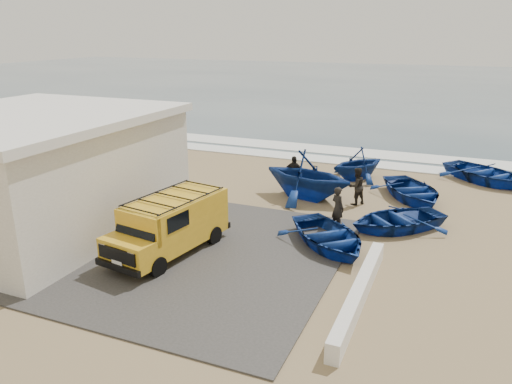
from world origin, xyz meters
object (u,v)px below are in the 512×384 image
(boat_far_left, at_px, (358,163))
(fisherman_back, at_px, (293,173))
(building, at_px, (33,171))
(fisherman_middle, at_px, (356,186))
(boat_near_right, at_px, (396,219))
(boat_mid_left, at_px, (307,175))
(parapet, at_px, (359,293))
(boat_near_left, at_px, (328,236))
(boat_mid_right, at_px, (412,190))
(boat_far_right, at_px, (485,173))
(fisherman_front, at_px, (338,208))
(van, at_px, (170,223))

(boat_far_left, relative_size, fisherman_back, 1.88)
(building, distance_m, fisherman_middle, 12.89)
(boat_near_right, relative_size, boat_mid_left, 0.92)
(parapet, height_order, boat_far_left, boat_far_left)
(boat_near_left, relative_size, fisherman_back, 2.37)
(boat_mid_right, height_order, boat_far_right, boat_far_right)
(boat_far_right, xyz_separation_m, fisherman_front, (-5.26, -8.72, 0.36))
(fisherman_front, relative_size, fisherman_middle, 1.01)
(van, relative_size, fisherman_middle, 2.94)
(boat_near_left, bearing_deg, boat_far_left, 53.19)
(boat_mid_right, bearing_deg, van, -159.20)
(van, relative_size, boat_far_left, 1.54)
(boat_near_left, relative_size, boat_far_right, 0.89)
(van, xyz_separation_m, boat_mid_left, (2.51, 7.20, 0.04))
(building, relative_size, fisherman_back, 5.70)
(building, xyz_separation_m, boat_mid_left, (8.51, 7.02, -1.07))
(boat_near_right, height_order, boat_far_right, boat_far_right)
(parapet, bearing_deg, boat_mid_left, 116.43)
(fisherman_middle, bearing_deg, boat_far_right, 179.76)
(building, xyz_separation_m, boat_mid_right, (12.86, 8.64, -1.75))
(boat_far_right, xyz_separation_m, fisherman_middle, (-5.19, -5.73, 0.36))
(boat_near_right, height_order, fisherman_back, fisherman_back)
(parapet, xyz_separation_m, boat_near_left, (-1.73, 3.25, 0.13))
(boat_mid_left, distance_m, fisherman_back, 1.27)
(fisherman_middle, height_order, fisherman_back, fisherman_back)
(van, distance_m, boat_mid_left, 7.63)
(building, bearing_deg, boat_near_left, 11.81)
(boat_far_left, xyz_separation_m, boat_far_right, (5.93, 1.91, -0.36))
(boat_near_right, bearing_deg, boat_near_left, -79.68)
(building, bearing_deg, fisherman_back, 45.97)
(boat_far_left, height_order, boat_far_right, boat_far_left)
(boat_mid_left, distance_m, boat_far_right, 9.38)
(van, bearing_deg, boat_near_left, 36.40)
(fisherman_front, bearing_deg, fisherman_back, -15.21)
(parapet, xyz_separation_m, boat_far_left, (-2.54, 11.86, 0.54))
(boat_near_right, bearing_deg, boat_mid_right, 134.81)
(boat_far_left, bearing_deg, van, -74.32)
(parapet, relative_size, van, 1.26)
(building, bearing_deg, fisherman_middle, 33.37)
(parapet, relative_size, boat_far_left, 1.94)
(building, relative_size, boat_mid_left, 2.27)
(parapet, bearing_deg, fisherman_back, 118.92)
(boat_mid_right, relative_size, fisherman_front, 2.47)
(parapet, bearing_deg, building, 175.42)
(boat_far_left, relative_size, fisherman_front, 1.89)
(parapet, distance_m, van, 6.59)
(building, height_order, fisherman_front, building)
(boat_mid_left, distance_m, boat_far_left, 4.12)
(building, relative_size, parapet, 1.57)
(van, xyz_separation_m, boat_far_right, (9.88, 12.96, -0.59))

